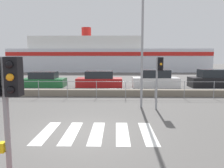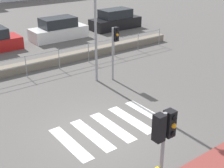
# 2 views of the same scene
# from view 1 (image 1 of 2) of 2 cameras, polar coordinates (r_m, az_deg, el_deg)

# --- Properties ---
(ground_plane) EXTENTS (160.00, 160.00, 0.00)m
(ground_plane) POSITION_cam_1_polar(r_m,az_deg,el_deg) (8.00, -8.26, -12.49)
(ground_plane) COLOR #565451
(crosswalk) EXTENTS (4.05, 2.40, 0.01)m
(crosswalk) POSITION_cam_1_polar(r_m,az_deg,el_deg) (7.93, -3.96, -12.58)
(crosswalk) COLOR silver
(crosswalk) RESTS_ON ground_plane
(seawall) EXTENTS (21.04, 0.55, 0.45)m
(seawall) POSITION_cam_1_polar(r_m,az_deg,el_deg) (15.12, -3.77, -2.28)
(seawall) COLOR slate
(seawall) RESTS_ON ground_plane
(harbor_fence) EXTENTS (18.98, 0.04, 1.15)m
(harbor_fence) POSITION_cam_1_polar(r_m,az_deg,el_deg) (14.18, -4.08, -0.72)
(harbor_fence) COLOR gray
(harbor_fence) RESTS_ON ground_plane
(traffic_light_near) EXTENTS (0.58, 0.41, 2.67)m
(traffic_light_near) POSITION_cam_1_polar(r_m,az_deg,el_deg) (4.23, -26.21, -1.56)
(traffic_light_near) COLOR gray
(traffic_light_near) RESTS_ON ground_plane
(traffic_light_far) EXTENTS (0.34, 0.32, 2.66)m
(traffic_light_far) POSITION_cam_1_polar(r_m,az_deg,el_deg) (11.29, 12.20, 3.27)
(traffic_light_far) COLOR gray
(traffic_light_far) RESTS_ON ground_plane
(streetlamp) EXTENTS (0.32, 1.05, 6.44)m
(streetlamp) POSITION_cam_1_polar(r_m,az_deg,el_deg) (11.43, 8.06, 13.43)
(streetlamp) COLOR gray
(streetlamp) RESTS_ON ground_plane
(ferry_boat) EXTENTS (36.35, 7.76, 8.26)m
(ferry_boat) POSITION_cam_1_polar(r_m,az_deg,el_deg) (42.22, -1.90, 7.10)
(ferry_boat) COLOR silver
(ferry_boat) RESTS_ON ground_plane
(parked_car_green) EXTENTS (3.82, 1.84, 1.36)m
(parked_car_green) POSITION_cam_1_polar(r_m,az_deg,el_deg) (20.78, -17.34, 0.93)
(parked_car_green) COLOR #1E6633
(parked_car_green) RESTS_ON ground_plane
(parked_car_red) EXTENTS (4.09, 1.73, 1.43)m
(parked_car_red) POSITION_cam_1_polar(r_m,az_deg,el_deg) (19.78, -3.31, 1.04)
(parked_car_red) COLOR #B21919
(parked_car_red) RESTS_ON ground_plane
(parked_car_white) EXTENTS (4.09, 1.74, 1.55)m
(parked_car_white) POSITION_cam_1_polar(r_m,az_deg,el_deg) (20.04, 11.27, 1.13)
(parked_car_white) COLOR silver
(parked_car_white) RESTS_ON ground_plane
(parked_car_black) EXTENTS (4.19, 1.73, 1.59)m
(parked_car_black) POSITION_cam_1_polar(r_m,az_deg,el_deg) (21.58, 24.98, 1.06)
(parked_car_black) COLOR black
(parked_car_black) RESTS_ON ground_plane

